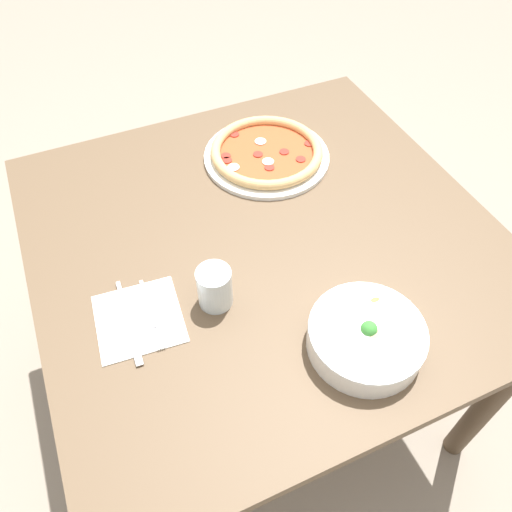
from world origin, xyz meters
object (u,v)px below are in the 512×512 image
at_px(bowl, 366,336).
at_px(fork, 151,313).
at_px(glass, 215,287).
at_px(knife, 127,318).
at_px(pizza, 267,153).

height_order(bowl, fork, bowl).
bearing_deg(glass, fork, -9.70).
height_order(bowl, knife, bowl).
xyz_separation_m(pizza, fork, (0.43, 0.36, -0.01)).
relative_size(pizza, glass, 3.59).
distance_m(fork, glass, 0.14).
relative_size(knife, glass, 2.26).
xyz_separation_m(knife, glass, (-0.18, 0.03, 0.04)).
height_order(knife, glass, glass).
distance_m(pizza, glass, 0.48).
bearing_deg(fork, bowl, 58.96).
height_order(bowl, glass, glass).
xyz_separation_m(fork, knife, (0.05, -0.01, -0.00)).
bearing_deg(pizza, knife, 36.80).
relative_size(bowl, knife, 1.07).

